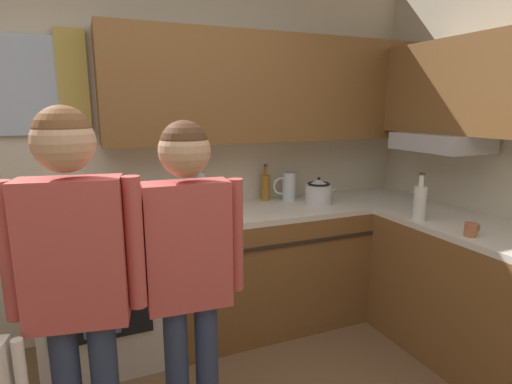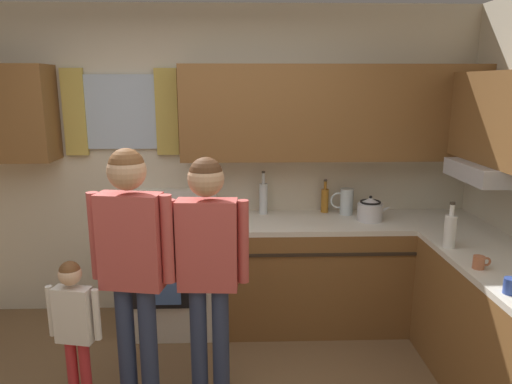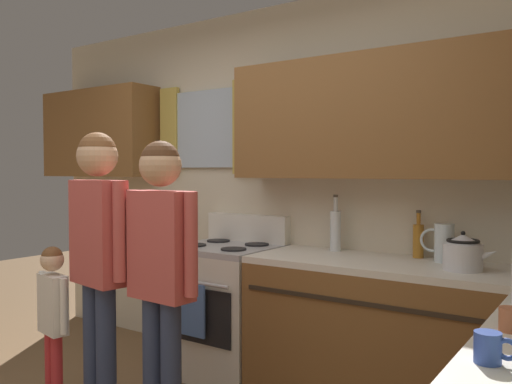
% 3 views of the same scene
% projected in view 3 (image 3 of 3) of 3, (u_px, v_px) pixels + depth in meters
% --- Properties ---
extents(back_wall_unit, '(4.60, 0.42, 2.60)m').
position_uv_depth(back_wall_unit, '(279.00, 161.00, 3.73)').
color(back_wall_unit, beige).
rests_on(back_wall_unit, ground).
extents(kitchen_counter_run, '(2.14, 2.00, 0.90)m').
position_uv_depth(kitchen_counter_run, '(474.00, 384.00, 2.40)').
color(kitchen_counter_run, brown).
rests_on(kitchen_counter_run, ground).
extents(stove_oven, '(0.69, 0.67, 1.10)m').
position_uv_depth(stove_oven, '(226.00, 307.00, 3.71)').
color(stove_oven, silver).
rests_on(stove_oven, ground).
extents(bottle_tall_clear, '(0.07, 0.07, 0.37)m').
position_uv_depth(bottle_tall_clear, '(335.00, 229.00, 3.43)').
color(bottle_tall_clear, silver).
rests_on(bottle_tall_clear, kitchen_counter_run).
extents(bottle_oil_amber, '(0.06, 0.06, 0.29)m').
position_uv_depth(bottle_oil_amber, '(418.00, 240.00, 3.16)').
color(bottle_oil_amber, '#B27223').
rests_on(bottle_oil_amber, kitchen_counter_run).
extents(mug_cobalt_blue, '(0.11, 0.07, 0.08)m').
position_uv_depth(mug_cobalt_blue, '(490.00, 348.00, 1.42)').
color(mug_cobalt_blue, '#2D479E').
rests_on(mug_cobalt_blue, kitchen_counter_run).
extents(cup_terracotta, '(0.11, 0.07, 0.08)m').
position_uv_depth(cup_terracotta, '(512.00, 320.00, 1.70)').
color(cup_terracotta, '#B76642').
rests_on(cup_terracotta, kitchen_counter_run).
extents(stovetop_kettle, '(0.27, 0.20, 0.21)m').
position_uv_depth(stovetop_kettle, '(463.00, 252.00, 2.76)').
color(stovetop_kettle, silver).
rests_on(stovetop_kettle, kitchen_counter_run).
extents(water_pitcher, '(0.19, 0.11, 0.22)m').
position_uv_depth(water_pitcher, '(443.00, 243.00, 3.01)').
color(water_pitcher, silver).
rests_on(water_pitcher, kitchen_counter_run).
extents(adult_holding_child, '(0.50, 0.22, 1.63)m').
position_uv_depth(adult_holding_child, '(98.00, 243.00, 2.88)').
color(adult_holding_child, '#2D3856').
rests_on(adult_holding_child, ground).
extents(adult_in_plaid, '(0.49, 0.21, 1.57)m').
position_uv_depth(adult_in_plaid, '(161.00, 256.00, 2.66)').
color(adult_in_plaid, '#2D3856').
rests_on(adult_in_plaid, ground).
extents(small_child, '(0.33, 0.13, 0.99)m').
position_uv_depth(small_child, '(53.00, 310.00, 3.05)').
color(small_child, red).
rests_on(small_child, ground).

